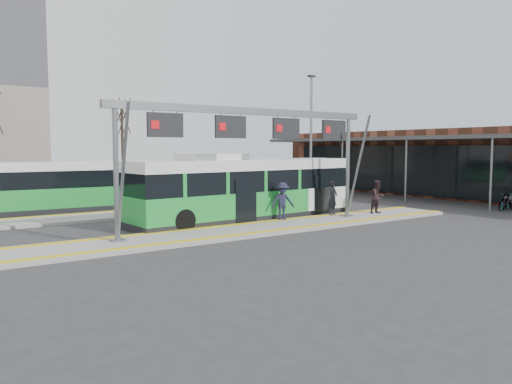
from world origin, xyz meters
TOP-DOWN VIEW (x-y plane):
  - ground at (0.00, 0.00)m, footprint 120.00×120.00m
  - platform_main at (0.00, 0.00)m, footprint 22.00×3.00m
  - platform_second at (-4.00, 8.00)m, footprint 20.00×3.00m
  - tactile_main at (0.00, 0.00)m, footprint 22.00×2.65m
  - tactile_second at (-4.00, 9.15)m, footprint 20.00×0.35m
  - gantry at (-0.35, 0.25)m, footprint 13.00×1.68m
  - station_building at (21.83, 4.00)m, footprint 11.50×32.00m
  - hero_bus at (0.96, 2.81)m, footprint 12.32×3.32m
  - bg_bus_green at (-5.45, 11.63)m, footprint 11.46×2.90m
  - passenger_a at (5.22, 1.06)m, footprint 0.75×0.60m
  - passenger_b at (7.63, 0.16)m, footprint 0.87×0.68m
  - passenger_c at (1.93, 1.10)m, footprint 1.33×1.01m
  - bicycle_c at (15.66, -2.35)m, footprint 1.84×0.96m
  - bicycle_d at (16.28, -2.23)m, footprint 1.53×0.48m
  - tree_mid at (5.77, 32.98)m, footprint 1.40×1.40m
  - lamp_east at (8.81, 6.88)m, footprint 0.50×0.25m

SIDE VIEW (x-z plane):
  - ground at x=0.00m, z-range 0.00..0.00m
  - platform_main at x=0.00m, z-range 0.00..0.15m
  - platform_second at x=-4.00m, z-range 0.00..0.15m
  - tactile_main at x=0.00m, z-range 0.15..0.17m
  - tactile_second at x=-4.00m, z-range 0.15..0.17m
  - bicycle_d at x=16.28m, z-range 0.00..0.91m
  - bicycle_c at x=15.66m, z-range 0.00..0.92m
  - passenger_b at x=7.63m, z-range 0.15..1.92m
  - passenger_a at x=5.22m, z-range 0.15..1.94m
  - passenger_c at x=1.93m, z-range 0.15..1.97m
  - bg_bus_green at x=-5.45m, z-range -0.02..2.83m
  - hero_bus at x=0.96m, z-range -0.14..3.21m
  - station_building at x=21.83m, z-range 0.03..5.03m
  - gantry at x=-0.35m, z-range 1.70..6.90m
  - lamp_east at x=8.81m, z-range 0.24..8.53m
  - tree_mid at x=5.77m, z-range 2.34..11.42m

